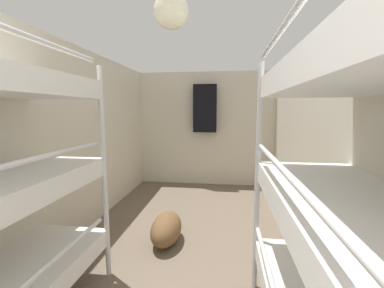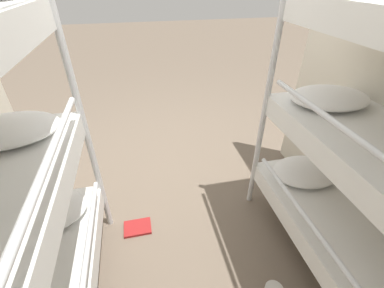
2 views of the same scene
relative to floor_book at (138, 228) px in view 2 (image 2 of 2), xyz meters
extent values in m
plane|color=#6B5B4C|center=(-0.41, -0.68, -0.01)|extent=(20.00, 20.00, 0.00)
cylinder|color=silver|center=(-1.06, -0.11, 0.90)|extent=(0.04, 0.04, 1.83)
cube|color=white|center=(-1.39, 0.77, 0.34)|extent=(0.67, 1.81, 0.15)
ellipsoid|color=white|center=(-1.39, 0.11, 0.46)|extent=(0.54, 0.40, 0.09)
cylinder|color=silver|center=(-1.06, 0.77, 0.55)|extent=(0.03, 1.54, 0.03)
ellipsoid|color=white|center=(-1.39, 0.11, 1.10)|extent=(0.54, 0.40, 0.09)
cylinder|color=silver|center=(-1.06, 0.77, 1.20)|extent=(0.03, 1.54, 0.03)
cylinder|color=silver|center=(0.23, -0.11, 0.90)|extent=(0.04, 0.04, 1.83)
ellipsoid|color=white|center=(0.56, 0.11, 0.46)|extent=(0.54, 0.40, 0.09)
ellipsoid|color=white|center=(0.56, 0.11, 1.10)|extent=(0.54, 0.40, 0.09)
cylinder|color=silver|center=(0.23, 0.77, 1.20)|extent=(0.03, 1.54, 0.03)
cube|color=maroon|center=(0.00, 0.00, 0.00)|extent=(0.23, 0.16, 0.02)
camera|label=1|loc=(-0.03, -0.37, 1.46)|focal=24.00mm
camera|label=2|loc=(-0.15, 1.47, 1.80)|focal=24.00mm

